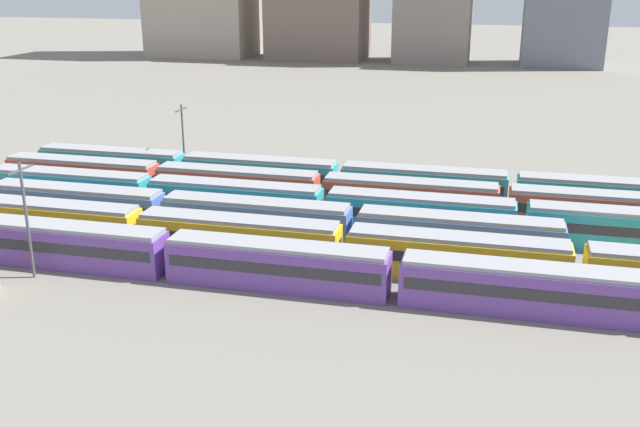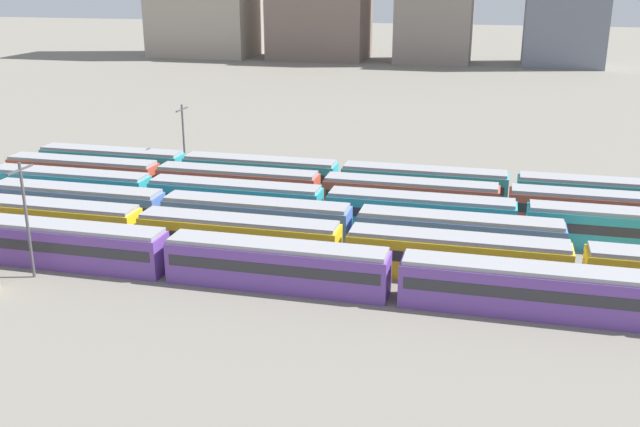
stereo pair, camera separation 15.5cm
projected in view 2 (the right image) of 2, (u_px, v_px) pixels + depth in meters
name	position (u px, v px, depth m)	size (l,w,h in m)	color
ground_plane	(79.00, 213.00, 76.32)	(600.00, 600.00, 0.00)	slate
train_track_0	(277.00, 265.00, 57.84)	(93.60, 3.06, 3.75)	#6B429E
train_track_1	(457.00, 257.00, 59.47)	(93.60, 3.06, 3.75)	yellow
train_track_2	(256.00, 219.00, 68.62)	(55.80, 3.06, 3.75)	#4C70BC
train_track_3	(325.00, 207.00, 72.17)	(74.70, 3.06, 3.75)	teal
train_track_4	(410.00, 197.00, 75.16)	(93.60, 3.06, 3.75)	#BC4C38
train_track_5	(512.00, 190.00, 77.60)	(112.50, 3.06, 3.75)	teal
catenary_pole_0	(26.00, 215.00, 58.60)	(0.24, 3.20, 9.81)	#4C4C51
catenary_pole_1	(184.00, 137.00, 88.39)	(0.24, 3.20, 8.93)	#4C4C51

